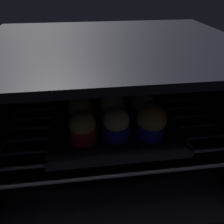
# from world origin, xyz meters

# --- Properties ---
(oven_cavity) EXTENTS (0.59, 0.47, 0.37)m
(oven_cavity) POSITION_xyz_m (0.00, 0.26, 0.17)
(oven_cavity) COLOR black
(oven_cavity) RESTS_ON ground
(oven_rack) EXTENTS (0.55, 0.42, 0.01)m
(oven_rack) POSITION_xyz_m (0.00, 0.22, 0.14)
(oven_rack) COLOR #42424C
(oven_rack) RESTS_ON oven_cavity
(baking_tray) EXTENTS (0.31, 0.31, 0.02)m
(baking_tray) POSITION_xyz_m (0.00, 0.21, 0.15)
(baking_tray) COLOR black
(baking_tray) RESTS_ON oven_rack
(muffin_row0_col0) EXTENTS (0.06, 0.06, 0.07)m
(muffin_row0_col0) POSITION_xyz_m (-0.08, 0.14, 0.18)
(muffin_row0_col0) COLOR red
(muffin_row0_col0) RESTS_ON baking_tray
(muffin_row0_col1) EXTENTS (0.06, 0.06, 0.08)m
(muffin_row0_col1) POSITION_xyz_m (-0.00, 0.14, 0.19)
(muffin_row0_col1) COLOR #1928B7
(muffin_row0_col1) RESTS_ON baking_tray
(muffin_row0_col2) EXTENTS (0.07, 0.07, 0.09)m
(muffin_row0_col2) POSITION_xyz_m (0.08, 0.13, 0.19)
(muffin_row0_col2) COLOR #1928B7
(muffin_row0_col2) RESTS_ON baking_tray
(muffin_row1_col0) EXTENTS (0.06, 0.06, 0.08)m
(muffin_row1_col0) POSITION_xyz_m (-0.08, 0.21, 0.19)
(muffin_row1_col0) COLOR #1928B7
(muffin_row1_col0) RESTS_ON baking_tray
(muffin_row1_col1) EXTENTS (0.07, 0.07, 0.08)m
(muffin_row1_col1) POSITION_xyz_m (-0.00, 0.21, 0.19)
(muffin_row1_col1) COLOR red
(muffin_row1_col1) RESTS_ON baking_tray
(muffin_row1_col2) EXTENTS (0.06, 0.06, 0.07)m
(muffin_row1_col2) POSITION_xyz_m (0.08, 0.21, 0.18)
(muffin_row1_col2) COLOR #1928B7
(muffin_row1_col2) RESTS_ON baking_tray
(muffin_row2_col0) EXTENTS (0.07, 0.07, 0.08)m
(muffin_row2_col0) POSITION_xyz_m (-0.08, 0.29, 0.19)
(muffin_row2_col0) COLOR #7A238C
(muffin_row2_col0) RESTS_ON baking_tray
(muffin_row2_col1) EXTENTS (0.07, 0.07, 0.08)m
(muffin_row2_col1) POSITION_xyz_m (-0.00, 0.29, 0.19)
(muffin_row2_col1) COLOR #1928B7
(muffin_row2_col1) RESTS_ON baking_tray
(muffin_row2_col2) EXTENTS (0.06, 0.06, 0.07)m
(muffin_row2_col2) POSITION_xyz_m (0.08, 0.29, 0.18)
(muffin_row2_col2) COLOR #7A238C
(muffin_row2_col2) RESTS_ON baking_tray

